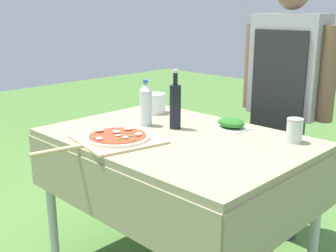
{
  "coord_description": "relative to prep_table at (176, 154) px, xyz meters",
  "views": [
    {
      "loc": [
        1.41,
        -1.49,
        1.42
      ],
      "look_at": [
        -0.06,
        0.0,
        0.84
      ],
      "focal_mm": 45.0,
      "sensor_mm": 36.0,
      "label": 1
    }
  ],
  "objects": [
    {
      "name": "herb_container",
      "position": [
        0.11,
        0.31,
        0.12
      ],
      "size": [
        0.2,
        0.16,
        0.06
      ],
      "rotation": [
        0.0,
        0.0,
        -0.09
      ],
      "color": "silver",
      "rests_on": "prep_table"
    },
    {
      "name": "water_bottle",
      "position": [
        -0.26,
        0.03,
        0.22
      ],
      "size": [
        0.07,
        0.07,
        0.25
      ],
      "color": "silver",
      "rests_on": "prep_table"
    },
    {
      "name": "pizza_on_peel",
      "position": [
        -0.15,
        -0.27,
        0.11
      ],
      "size": [
        0.44,
        0.65,
        0.06
      ],
      "rotation": [
        0.0,
        0.0,
        -0.2
      ],
      "color": "#D1B27F",
      "rests_on": "prep_table"
    },
    {
      "name": "prep_table",
      "position": [
        0.0,
        0.0,
        0.0
      ],
      "size": [
        1.32,
        0.94,
        0.8
      ],
      "color": "gray",
      "rests_on": "ground"
    },
    {
      "name": "person_cook",
      "position": [
        0.16,
        0.79,
        0.24
      ],
      "size": [
        0.6,
        0.21,
        1.6
      ],
      "rotation": [
        0.0,
        0.0,
        3.12
      ],
      "color": "#333D56",
      "rests_on": "ground"
    },
    {
      "name": "sauce_jar",
      "position": [
        0.48,
        0.32,
        0.15
      ],
      "size": [
        0.08,
        0.08,
        0.12
      ],
      "color": "silver",
      "rests_on": "prep_table"
    },
    {
      "name": "oil_bottle",
      "position": [
        -0.1,
        0.1,
        0.22
      ],
      "size": [
        0.06,
        0.06,
        0.32
      ],
      "color": "black",
      "rests_on": "prep_table"
    },
    {
      "name": "mixing_tub",
      "position": [
        -0.44,
        0.27,
        0.16
      ],
      "size": [
        0.14,
        0.14,
        0.12
      ],
      "primitive_type": "cylinder",
      "color": "silver",
      "rests_on": "prep_table"
    }
  ]
}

